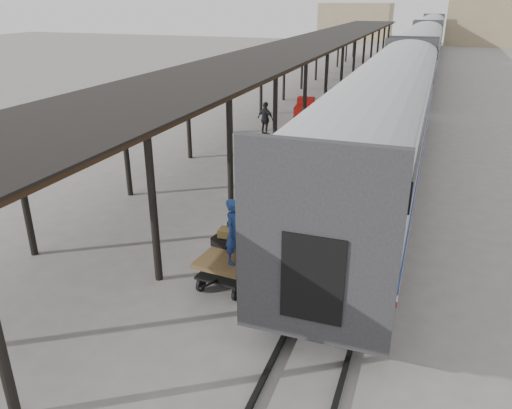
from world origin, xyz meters
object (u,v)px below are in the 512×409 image
object	(u,v)px
porter	(234,231)
pedestrian	(266,119)
baggage_cart	(236,256)
luggage_tug	(305,113)

from	to	relation	value
porter	pedestrian	xyz separation A→B (m)	(-4.25, 14.93, -0.79)
baggage_cart	luggage_tug	world-z (taller)	luggage_tug
luggage_tug	pedestrian	bearing A→B (deg)	-118.92
pedestrian	luggage_tug	bearing A→B (deg)	-92.31
baggage_cart	porter	distance (m)	1.25
pedestrian	porter	bearing A→B (deg)	126.28
baggage_cart	pedestrian	bearing A→B (deg)	110.90
luggage_tug	pedestrian	xyz separation A→B (m)	(-1.33, -3.17, 0.21)
porter	pedestrian	world-z (taller)	porter
luggage_tug	pedestrian	distance (m)	3.45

